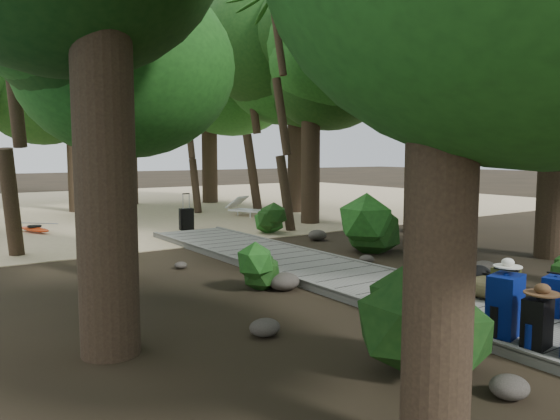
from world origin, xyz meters
TOP-DOWN VIEW (x-y plane):
  - ground at (0.00, 0.00)m, footprint 120.00×120.00m
  - sand_beach at (0.00, 16.00)m, footprint 40.00×22.00m
  - boardwalk at (0.00, 1.00)m, footprint 2.00×12.00m
  - backpack_left_b at (-0.71, -3.84)m, footprint 0.38×0.30m
  - backpack_left_c at (-0.63, -3.39)m, footprint 0.50×0.41m
  - backpack_left_d at (-0.60, -1.91)m, footprint 0.41×0.35m
  - backpack_right_c at (0.66, -3.28)m, footprint 0.38×0.31m
  - backpack_right_d at (0.76, -2.49)m, footprint 0.37×0.28m
  - duffel_right_khaki at (0.64, -2.25)m, footprint 0.42×0.58m
  - duffel_right_black at (0.62, -1.69)m, footprint 0.67×0.86m
  - suitcase_on_boardwalk at (-0.56, -2.26)m, footprint 0.44×0.24m
  - lone_suitcase_on_sand at (0.33, 7.74)m, footprint 0.44×0.30m
  - hat_brown at (-0.72, -3.89)m, footprint 0.39×0.39m
  - hat_white at (-0.55, -3.35)m, footprint 0.33×0.33m
  - kayak at (-3.54, 9.63)m, footprint 1.54×2.83m
  - sun_lounger at (3.71, 9.80)m, footprint 1.46×2.16m
  - tree_right_c at (3.75, 1.90)m, footprint 5.15×5.15m
  - tree_right_d at (5.79, 3.66)m, footprint 5.79×5.79m
  - tree_right_e at (4.38, 6.97)m, footprint 4.87×4.87m
  - tree_right_f at (6.03, 10.02)m, footprint 5.40×5.40m
  - tree_left_c at (-3.34, 2.57)m, footprint 4.27×4.27m
  - tree_back_a at (-1.02, 14.90)m, footprint 5.32×5.32m
  - tree_back_b at (1.69, 16.70)m, footprint 5.86×5.86m
  - tree_back_c at (5.08, 15.50)m, footprint 5.65×5.65m
  - palm_right_a at (2.94, 6.14)m, footprint 3.92×3.92m
  - palm_right_b at (4.53, 10.76)m, footprint 4.67×4.67m
  - palm_right_c at (2.87, 11.97)m, footprint 3.93×3.93m
  - rock_left_a at (-1.88, -4.28)m, footprint 0.39×0.35m
  - rock_left_b at (-2.84, -1.50)m, footprint 0.40×0.36m
  - rock_left_c at (-1.32, 0.27)m, footprint 0.54×0.49m
  - rock_left_d at (-2.05, 2.83)m, footprint 0.26×0.23m
  - rock_right_b at (2.45, -0.95)m, footprint 0.50×0.45m
  - rock_right_c at (1.37, 1.11)m, footprint 0.33×0.30m
  - rock_right_d at (2.40, 4.08)m, footprint 0.51×0.46m
  - shrub_left_a at (-2.10, -3.31)m, footprint 1.23×1.23m
  - shrub_left_b at (-1.69, 0.52)m, footprint 0.80×0.80m
  - shrub_left_c at (-3.08, 4.74)m, footprint 1.03×1.03m
  - shrub_right_b at (2.32, 2.08)m, footprint 1.47×1.47m
  - shrub_right_c at (1.87, 5.73)m, footprint 0.96×0.96m

SIDE VIEW (x-z plane):
  - ground at x=0.00m, z-range 0.00..0.00m
  - sand_beach at x=0.00m, z-range 0.00..0.02m
  - boardwalk at x=0.00m, z-range 0.00..0.12m
  - rock_left_d at x=-2.05m, z-range 0.00..0.14m
  - rock_right_c at x=1.37m, z-range 0.00..0.18m
  - rock_left_a at x=-1.88m, z-range 0.00..0.22m
  - rock_left_b at x=-2.84m, z-range 0.00..0.22m
  - rock_right_b at x=2.45m, z-range 0.00..0.27m
  - rock_right_d at x=2.40m, z-range 0.00..0.28m
  - rock_left_c at x=-1.32m, z-range 0.00..0.30m
  - kayak at x=-3.54m, z-range 0.02..0.30m
  - duffel_right_khaki at x=0.64m, z-range 0.12..0.47m
  - lone_suitcase_on_sand at x=0.33m, z-range 0.02..0.66m
  - sun_lounger at x=3.71m, z-range 0.02..0.69m
  - shrub_left_b at x=-1.69m, z-range 0.00..0.72m
  - duffel_right_black at x=0.62m, z-range 0.12..0.60m
  - backpack_left_d at x=-0.60m, z-range 0.12..0.66m
  - backpack_right_d at x=0.76m, z-range 0.12..0.67m
  - backpack_right_c at x=0.66m, z-range 0.12..0.71m
  - shrub_right_c at x=1.87m, z-range 0.00..0.86m
  - backpack_left_b at x=-0.71m, z-range 0.12..0.75m
  - suitcase_on_boardwalk at x=-0.56m, z-range 0.12..0.80m
  - shrub_left_c at x=-3.08m, z-range 0.00..0.93m
  - backpack_left_c at x=-0.63m, z-range 0.12..0.94m
  - shrub_left_a at x=-2.10m, z-range 0.00..1.11m
  - shrub_right_b at x=2.32m, z-range 0.00..1.32m
  - hat_brown at x=-0.72m, z-range 0.75..0.87m
  - hat_white at x=-0.55m, z-range 0.94..1.05m
  - palm_right_c at x=2.87m, z-range 0.00..6.25m
  - palm_right_a at x=2.94m, z-range 0.00..6.69m
  - tree_left_c at x=-3.34m, z-range 0.00..7.43m
  - tree_right_e at x=4.38m, z-range 0.00..8.77m
  - tree_right_c at x=3.75m, z-range 0.00..8.91m
  - palm_right_b at x=4.53m, z-range 0.00..9.02m
  - tree_back_a at x=-1.02m, z-range 0.00..9.21m
  - tree_right_f at x=6.03m, z-range 0.00..9.64m
  - tree_back_c at x=5.08m, z-range 0.00..10.16m
  - tree_back_b at x=1.69m, z-range 0.00..10.47m
  - tree_right_d at x=5.79m, z-range 0.00..10.61m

